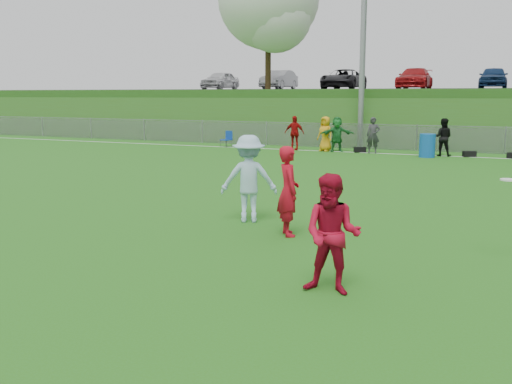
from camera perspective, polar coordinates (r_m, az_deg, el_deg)
The scene contains 16 objects.
ground at distance 10.10m, azimuth -0.88°, elevation -6.06°, with size 120.00×120.00×0.00m, color #296A16.
sideline_far at distance 27.28m, azimuth 15.10°, elevation 3.64°, with size 60.00×0.10×0.01m, color white.
fence at distance 29.19m, azimuth 15.76°, elevation 5.25°, with size 58.00×0.06×1.30m.
light_pole at distance 30.72m, azimuth 10.74°, elevation 16.98°, with size 1.20×0.40×12.15m.
berm at distance 40.06m, azimuth 18.08°, elevation 7.48°, with size 120.00×18.00×3.00m, color #2D5618.
parking_lot at distance 42.03m, azimuth 18.48°, elevation 9.66°, with size 120.00×12.00×0.10m, color black.
tree_white_flowering at distance 36.92m, azimuth 1.42°, elevation 18.42°, with size 6.30×6.30×8.78m.
car_row at distance 41.18m, azimuth 16.75°, elevation 10.83°, with size 32.04×5.18×1.44m.
spectator_row at distance 27.73m, azimuth 9.64°, elevation 5.68°, with size 8.02×1.11×1.69m.
gear_bags at distance 27.19m, azimuth 17.97°, elevation 3.74°, with size 7.36×0.51×0.26m.
player_red_left at distance 11.15m, azimuth 3.25°, elevation 0.10°, with size 0.64×0.42×1.77m, color #B10C1D.
player_red_center at distance 7.94m, azimuth 7.64°, elevation -4.24°, with size 0.82×0.64×1.69m, color #AC0B26.
player_blue at distance 12.33m, azimuth -0.72°, elevation 1.34°, with size 1.22×0.70×1.89m, color #A5CDE6.
frisbee at distance 10.17m, azimuth 23.94°, elevation 1.12°, with size 0.27×0.27×0.02m.
recycling_bin at distance 26.32m, azimuth 16.75°, elevation 4.47°, with size 0.69×0.69×1.03m, color #0F52AC.
camp_chair at distance 30.33m, azimuth -2.97°, elevation 5.00°, with size 0.58×0.59×0.84m.
Camera 1 is at (4.05, -8.83, 2.75)m, focal length 40.00 mm.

